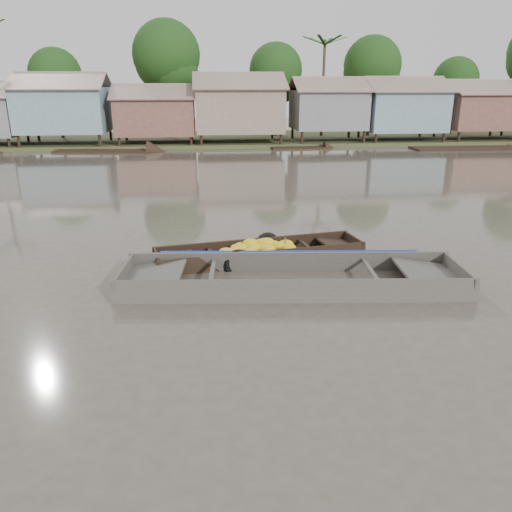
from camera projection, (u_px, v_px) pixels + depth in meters
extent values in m
plane|color=#484037|center=(226.00, 297.00, 11.24)|extent=(120.00, 120.00, 0.00)
cube|color=#384723|center=(207.00, 140.00, 42.25)|extent=(120.00, 12.00, 0.50)
cube|color=gray|center=(64.00, 110.00, 37.02)|extent=(6.20, 5.20, 3.20)
cube|color=brown|center=(56.00, 81.00, 35.03)|extent=(6.60, 3.02, 1.28)
cube|color=brown|center=(66.00, 81.00, 37.67)|extent=(6.60, 3.02, 1.28)
cube|color=brown|center=(156.00, 116.00, 37.86)|extent=(5.80, 4.60, 2.70)
cube|color=brown|center=(153.00, 92.00, 36.10)|extent=(6.20, 2.67, 1.14)
cube|color=brown|center=(156.00, 91.00, 38.43)|extent=(6.20, 2.67, 1.14)
cube|color=#856D5C|center=(239.00, 110.00, 38.34)|extent=(6.50, 5.30, 3.30)
cube|color=brown|center=(240.00, 81.00, 36.31)|extent=(6.90, 3.08, 1.31)
cube|color=brown|center=(237.00, 81.00, 39.00)|extent=(6.90, 3.08, 1.31)
cube|color=slate|center=(328.00, 110.00, 39.06)|extent=(5.40, 4.70, 2.90)
cube|color=brown|center=(333.00, 84.00, 37.25)|extent=(5.80, 2.73, 1.17)
cube|color=brown|center=(325.00, 84.00, 39.63)|extent=(5.80, 2.73, 1.17)
cube|color=gray|center=(401.00, 111.00, 39.70)|extent=(6.00, 5.00, 3.10)
cube|color=brown|center=(411.00, 84.00, 37.78)|extent=(6.40, 2.90, 1.24)
cube|color=brown|center=(397.00, 84.00, 40.31)|extent=(6.40, 2.90, 1.24)
cube|color=brown|center=(479.00, 111.00, 40.37)|extent=(5.70, 4.90, 2.80)
cube|color=brown|center=(491.00, 87.00, 38.52)|extent=(6.10, 2.85, 1.21)
cube|color=brown|center=(474.00, 87.00, 41.01)|extent=(6.10, 2.85, 1.21)
cylinder|color=#473323|center=(60.00, 110.00, 41.18)|extent=(0.28, 0.28, 4.90)
sphere|color=#163711|center=(55.00, 74.00, 40.26)|extent=(4.20, 4.20, 4.20)
cylinder|color=#473323|center=(169.00, 102.00, 40.91)|extent=(0.28, 0.28, 6.30)
sphere|color=#163711|center=(166.00, 54.00, 39.74)|extent=(5.40, 5.40, 5.40)
cylinder|color=#473323|center=(275.00, 107.00, 42.93)|extent=(0.28, 0.28, 5.25)
sphere|color=#163711|center=(276.00, 70.00, 41.95)|extent=(4.50, 4.50, 4.50)
cylinder|color=#473323|center=(369.00, 105.00, 42.74)|extent=(0.28, 0.28, 5.60)
sphere|color=#163711|center=(372.00, 65.00, 41.69)|extent=(4.80, 4.80, 4.80)
cylinder|color=#473323|center=(452.00, 110.00, 44.66)|extent=(0.28, 0.28, 4.55)
sphere|color=#163711|center=(456.00, 80.00, 43.80)|extent=(3.90, 3.90, 3.90)
cylinder|color=#473323|center=(323.00, 90.00, 42.41)|extent=(0.24, 0.24, 8.00)
cube|color=black|center=(260.00, 261.00, 13.72)|extent=(5.70, 2.03, 0.08)
cube|color=black|center=(254.00, 247.00, 14.20)|extent=(5.66, 1.15, 0.53)
cube|color=black|center=(267.00, 261.00, 13.10)|extent=(5.66, 1.15, 0.53)
cube|color=black|center=(353.00, 245.00, 14.39)|extent=(0.28, 1.23, 0.50)
cube|color=black|center=(338.00, 244.00, 14.24)|extent=(1.14, 1.22, 0.19)
cube|color=black|center=(157.00, 263.00, 12.92)|extent=(0.28, 1.23, 0.50)
cube|color=black|center=(176.00, 259.00, 13.02)|extent=(1.14, 1.22, 0.19)
cube|color=black|center=(212.00, 254.00, 13.26)|extent=(0.31, 1.19, 0.05)
cube|color=black|center=(306.00, 246.00, 13.97)|extent=(0.31, 1.19, 0.05)
ellipsoid|color=yellow|center=(298.00, 253.00, 13.58)|extent=(0.42, 0.33, 0.23)
ellipsoid|color=yellow|center=(253.00, 246.00, 13.73)|extent=(0.45, 0.35, 0.25)
ellipsoid|color=yellow|center=(227.00, 257.00, 13.35)|extent=(0.39, 0.30, 0.22)
ellipsoid|color=yellow|center=(254.00, 248.00, 13.45)|extent=(0.47, 0.37, 0.26)
ellipsoid|color=yellow|center=(279.00, 246.00, 13.55)|extent=(0.40, 0.31, 0.22)
ellipsoid|color=yellow|center=(257.00, 245.00, 13.69)|extent=(0.48, 0.37, 0.27)
ellipsoid|color=yellow|center=(274.00, 245.00, 13.63)|extent=(0.46, 0.36, 0.26)
ellipsoid|color=yellow|center=(268.00, 255.00, 13.35)|extent=(0.41, 0.32, 0.23)
ellipsoid|color=yellow|center=(264.00, 247.00, 13.51)|extent=(0.45, 0.35, 0.25)
ellipsoid|color=yellow|center=(237.00, 249.00, 13.48)|extent=(0.43, 0.34, 0.24)
ellipsoid|color=yellow|center=(226.00, 252.00, 13.50)|extent=(0.46, 0.36, 0.26)
ellipsoid|color=yellow|center=(235.00, 255.00, 13.25)|extent=(0.51, 0.39, 0.28)
ellipsoid|color=yellow|center=(231.00, 253.00, 13.36)|extent=(0.51, 0.39, 0.28)
ellipsoid|color=yellow|center=(267.00, 245.00, 14.05)|extent=(0.42, 0.33, 0.23)
ellipsoid|color=yellow|center=(239.00, 258.00, 13.19)|extent=(0.49, 0.38, 0.27)
ellipsoid|color=yellow|center=(232.00, 261.00, 13.12)|extent=(0.40, 0.31, 0.22)
ellipsoid|color=yellow|center=(251.00, 246.00, 13.65)|extent=(0.45, 0.35, 0.25)
ellipsoid|color=yellow|center=(286.00, 244.00, 14.02)|extent=(0.50, 0.38, 0.28)
ellipsoid|color=yellow|center=(247.00, 245.00, 13.79)|extent=(0.40, 0.31, 0.22)
ellipsoid|color=yellow|center=(280.00, 246.00, 14.05)|extent=(0.44, 0.34, 0.24)
ellipsoid|color=yellow|center=(238.00, 257.00, 13.18)|extent=(0.50, 0.39, 0.28)
ellipsoid|color=yellow|center=(261.00, 243.00, 13.65)|extent=(0.39, 0.30, 0.22)
ellipsoid|color=yellow|center=(289.00, 248.00, 13.68)|extent=(0.47, 0.36, 0.26)
ellipsoid|color=yellow|center=(267.00, 243.00, 13.57)|extent=(0.52, 0.40, 0.29)
ellipsoid|color=yellow|center=(251.00, 243.00, 13.53)|extent=(0.48, 0.37, 0.27)
ellipsoid|color=yellow|center=(251.00, 252.00, 13.26)|extent=(0.39, 0.30, 0.22)
ellipsoid|color=yellow|center=(253.00, 246.00, 13.79)|extent=(0.41, 0.32, 0.23)
ellipsoid|color=yellow|center=(239.00, 254.00, 13.26)|extent=(0.45, 0.35, 0.25)
ellipsoid|color=yellow|center=(269.00, 249.00, 13.48)|extent=(0.44, 0.34, 0.24)
ellipsoid|color=yellow|center=(242.00, 247.00, 13.50)|extent=(0.51, 0.39, 0.28)
cylinder|color=#3F6626|center=(242.00, 245.00, 13.42)|extent=(0.04, 0.04, 0.18)
cylinder|color=#3F6626|center=(268.00, 243.00, 13.61)|extent=(0.04, 0.04, 0.18)
cylinder|color=#3F6626|center=(285.00, 241.00, 13.74)|extent=(0.04, 0.04, 0.18)
torus|color=black|center=(267.00, 244.00, 14.38)|extent=(0.74, 0.30, 0.71)
torus|color=black|center=(238.00, 264.00, 12.81)|extent=(0.81, 0.32, 0.79)
cube|color=#3E3A35|center=(292.00, 288.00, 11.90)|extent=(8.02, 2.41, 0.08)
cube|color=#3E3A35|center=(289.00, 263.00, 12.72)|extent=(8.05, 0.91, 0.64)
cube|color=#3E3A35|center=(296.00, 294.00, 10.89)|extent=(8.05, 0.91, 0.64)
cube|color=#3E3A35|center=(458.00, 276.00, 11.86)|extent=(0.24, 1.97, 0.61)
cube|color=#3E3A35|center=(429.00, 274.00, 11.83)|extent=(1.52, 1.82, 0.25)
cube|color=#3E3A35|center=(125.00, 278.00, 11.75)|extent=(0.24, 1.97, 0.61)
cube|color=#3E3A35|center=(154.00, 275.00, 11.73)|extent=(1.52, 1.82, 0.25)
cube|color=#3E3A35|center=(212.00, 273.00, 11.74)|extent=(0.27, 1.89, 0.05)
cube|color=#3E3A35|center=(372.00, 272.00, 11.79)|extent=(0.27, 1.89, 0.05)
cube|color=#665E54|center=(292.00, 286.00, 11.88)|extent=(6.13, 2.09, 0.02)
cube|color=#0F289B|center=(289.00, 254.00, 12.70)|extent=(6.51, 0.69, 0.16)
torus|color=olive|center=(406.00, 290.00, 11.61)|extent=(0.45, 0.45, 0.06)
torus|color=olive|center=(406.00, 288.00, 11.59)|extent=(0.36, 0.36, 0.06)
cube|color=black|center=(299.00, 149.00, 36.79)|extent=(4.12, 1.04, 0.35)
cube|color=black|center=(104.00, 153.00, 34.95)|extent=(6.99, 2.41, 0.35)
cube|color=black|center=(479.00, 150.00, 36.63)|extent=(9.93, 2.43, 0.35)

